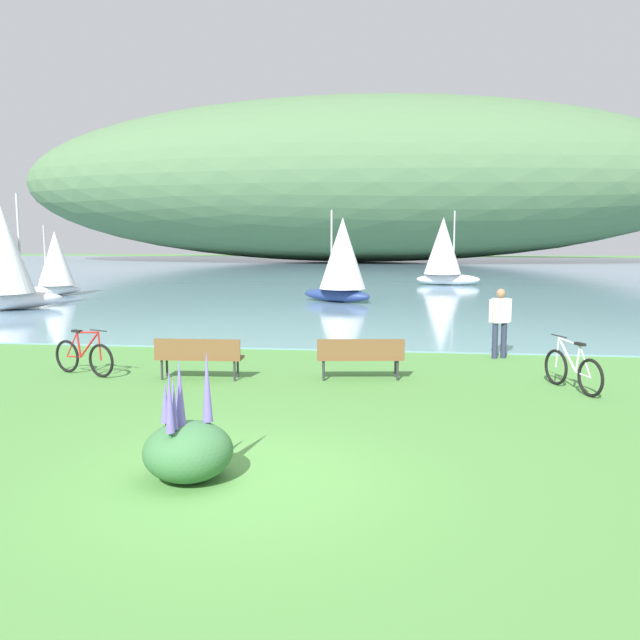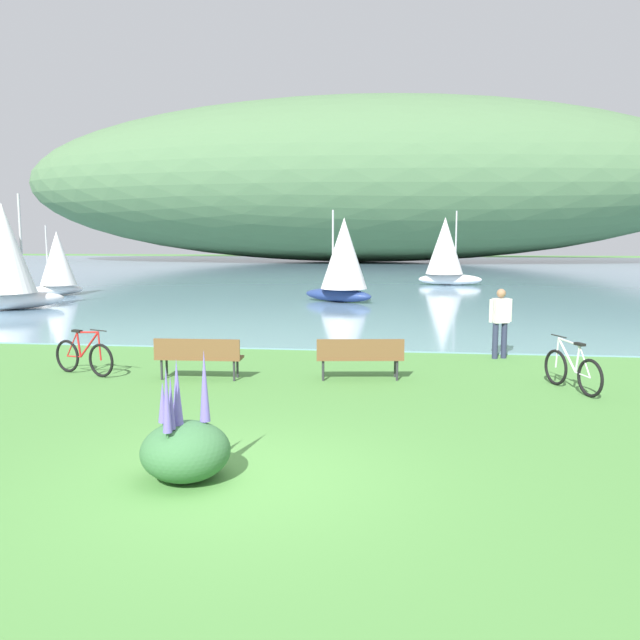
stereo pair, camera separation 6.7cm
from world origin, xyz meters
name	(u,v)px [view 2 (the right image)]	position (x,y,z in m)	size (l,w,h in m)	color
ground_plane	(243,478)	(0.00, 0.00, 0.00)	(200.00, 200.00, 0.00)	#518E42
bay_water	(381,271)	(0.00, 49.20, 0.02)	(180.00, 80.00, 0.04)	#6B8EA8
distant_hillside	(359,181)	(-3.42, 70.17, 9.43)	(80.43, 28.00, 18.78)	#4C7047
park_bench_near_camera	(199,355)	(-2.28, 5.40, 0.52)	(1.82, 0.56, 0.88)	brown
park_bench_further_along	(360,355)	(1.05, 5.80, 0.52)	(1.85, 0.72, 0.88)	brown
bicycle_leaning_near_bench	(84,356)	(-4.88, 5.56, 0.40)	(1.66, 0.73, 1.01)	black
bicycle_beside_path	(572,370)	(5.19, 5.34, 0.40)	(0.74, 1.66, 1.01)	black
person_at_shoreline	(500,319)	(4.28, 8.66, 0.98)	(0.57, 0.35, 1.71)	#282D47
echium_bush_closest_to_camera	(185,448)	(-0.68, -0.14, 0.40)	(1.10, 1.10, 1.60)	#386B3D
sailboat_nearest_to_shore	(5,255)	(-13.82, 16.82, 2.22)	(3.51, 3.84, 4.64)	white
sailboat_mid_bay	(343,259)	(-0.77, 21.68, 1.98)	(3.55, 2.83, 4.11)	navy
sailboat_toward_hillside	(57,263)	(-15.24, 23.27, 1.68)	(2.70, 2.85, 3.48)	white
sailboat_far_off	(446,250)	(4.42, 33.08, 2.14)	(3.85, 2.36, 4.47)	white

